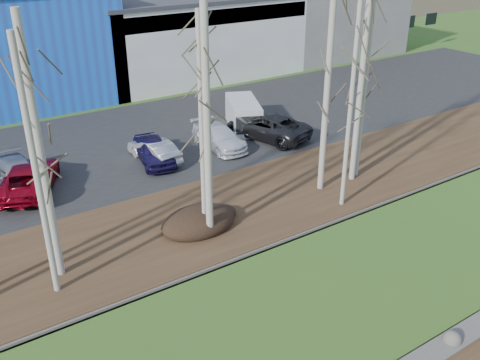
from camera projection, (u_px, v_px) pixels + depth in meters
river at (317, 300)px, 19.31m from camera, size 80.00×8.00×0.90m
far_bank_rocks at (252, 248)px, 22.37m from camera, size 80.00×0.80×0.46m
far_bank at (213, 216)px, 24.73m from camera, size 80.00×7.00×0.15m
parking_lot at (123, 145)px, 32.59m from camera, size 80.00×14.00×0.14m
building_white at (184, 34)px, 47.63m from camera, size 18.36×12.24×6.80m
building_grey at (320, 15)px, 55.58m from camera, size 14.28×12.24×7.30m
dirt_mound at (198, 221)px, 23.48m from camera, size 3.43×2.42×0.67m
birch_2 at (41, 155)px, 18.41m from camera, size 0.29×0.29×9.84m
birch_3 at (37, 174)px, 17.59m from camera, size 0.23×0.23×9.34m
birch_4 at (207, 129)px, 20.80m from camera, size 0.30×0.30×9.83m
birch_5 at (202, 130)px, 21.39m from camera, size 0.23×0.23×9.36m
birch_6 at (350, 110)px, 23.58m from camera, size 0.20×0.20×9.42m
birch_7 at (360, 92)px, 26.14m from camera, size 0.29×0.29×9.35m
birch_8 at (327, 97)px, 25.11m from camera, size 0.29×0.29×9.52m
birch_9 at (366, 73)px, 26.22m from camera, size 0.26×0.26×11.03m
car_2 at (28, 177)px, 26.59m from camera, size 4.40×5.78×1.46m
car_3 at (18, 175)px, 26.99m from camera, size 1.90×4.66×1.35m
car_4 at (154, 150)px, 29.79m from camera, size 2.46×4.47×1.44m
car_5 at (154, 150)px, 29.99m from camera, size 1.73×4.00×1.28m
car_6 at (268, 126)px, 33.20m from camera, size 4.00×6.00×1.53m
car_7 at (219, 137)px, 31.84m from camera, size 1.94×4.54×1.31m
van_white at (244, 115)px, 34.60m from camera, size 3.35×4.58×1.85m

